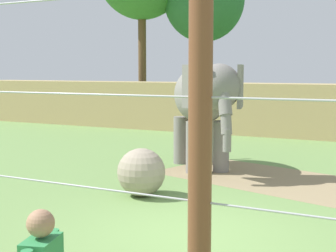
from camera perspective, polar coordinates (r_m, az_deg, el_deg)
The scene contains 7 objects.
ground_plane at distance 8.43m, azimuth 2.28°, elevation -12.48°, with size 120.00×120.00×0.00m, color #6B8E4C.
dirt_patch at distance 12.82m, azimuth 11.54°, elevation -5.98°, with size 5.50×2.97×0.01m, color #937F5B.
embankment_wall at distance 20.84m, azimuth 17.54°, elevation 1.66°, with size 36.00×1.80×2.19m, color tan.
elephant at distance 13.49m, azimuth 4.16°, elevation 3.02°, with size 3.12×3.41×2.91m.
enrichment_ball at distance 10.76m, azimuth -3.13°, elevation -5.39°, with size 1.06×1.06×1.06m, color gray.
cable_fence at distance 5.15m, azimuth -12.18°, elevation -4.22°, with size 9.52×0.21×3.58m.
tree_left_of_centre at distance 27.59m, azimuth 4.22°, elevation 14.42°, with size 4.40×4.40×8.91m.
Camera 1 is at (3.29, -7.27, 2.74)m, focal length 52.39 mm.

